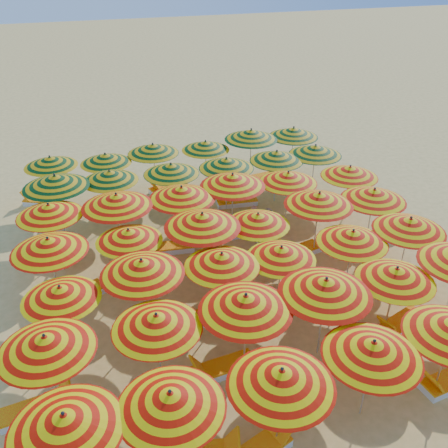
% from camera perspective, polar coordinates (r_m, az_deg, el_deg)
% --- Properties ---
extents(ground, '(120.00, 120.00, 0.00)m').
position_cam_1_polar(ground, '(17.19, 0.49, -5.42)').
color(ground, '#F0C26A').
rests_on(ground, ground).
extents(umbrella_0, '(2.90, 2.90, 2.39)m').
position_cam_1_polar(umbrella_0, '(10.50, -17.73, -20.76)').
color(umbrella_0, silver).
rests_on(umbrella_0, ground).
extents(umbrella_1, '(2.26, 2.26, 2.38)m').
position_cam_1_polar(umbrella_1, '(10.46, -6.14, -19.36)').
color(umbrella_1, silver).
rests_on(umbrella_1, ground).
extents(umbrella_2, '(2.38, 2.38, 2.44)m').
position_cam_1_polar(umbrella_2, '(10.77, 6.58, -17.05)').
color(umbrella_2, silver).
rests_on(umbrella_2, ground).
extents(umbrella_3, '(2.92, 2.92, 2.39)m').
position_cam_1_polar(umbrella_3, '(11.79, 16.66, -13.54)').
color(umbrella_3, silver).
rests_on(umbrella_3, ground).
extents(umbrella_6, '(2.35, 2.35, 2.38)m').
position_cam_1_polar(umbrella_6, '(12.14, -19.71, -12.74)').
color(umbrella_6, silver).
rests_on(umbrella_6, ground).
extents(umbrella_7, '(2.49, 2.49, 2.34)m').
position_cam_1_polar(umbrella_7, '(12.16, -7.71, -11.01)').
color(umbrella_7, silver).
rests_on(umbrella_7, ground).
extents(umbrella_8, '(3.05, 3.05, 2.52)m').
position_cam_1_polar(umbrella_8, '(12.36, 2.50, -8.98)').
color(umbrella_8, silver).
rests_on(umbrella_8, ground).
extents(umbrella_9, '(2.71, 2.71, 2.58)m').
position_cam_1_polar(umbrella_9, '(13.02, 11.54, -7.04)').
color(umbrella_9, silver).
rests_on(umbrella_9, ground).
extents(umbrella_10, '(2.59, 2.59, 2.31)m').
position_cam_1_polar(umbrella_10, '(14.37, 19.07, -5.48)').
color(umbrella_10, silver).
rests_on(umbrella_10, ground).
extents(umbrella_12, '(2.60, 2.60, 2.21)m').
position_cam_1_polar(umbrella_12, '(13.77, -18.19, -7.50)').
color(umbrella_12, silver).
rests_on(umbrella_12, ground).
extents(umbrella_13, '(2.75, 2.75, 2.48)m').
position_cam_1_polar(umbrella_13, '(13.78, -9.38, -4.91)').
color(umbrella_13, silver).
rests_on(umbrella_13, ground).
extents(umbrella_14, '(2.89, 2.89, 2.32)m').
position_cam_1_polar(umbrella_14, '(14.14, -0.25, -4.13)').
color(umbrella_14, silver).
rests_on(umbrella_14, ground).
extents(umbrella_15, '(2.40, 2.40, 2.21)m').
position_cam_1_polar(umbrella_15, '(14.71, 6.55, -3.30)').
color(umbrella_15, silver).
rests_on(umbrella_15, ground).
extents(umbrella_16, '(2.79, 2.79, 2.34)m').
position_cam_1_polar(umbrella_16, '(15.65, 14.49, -1.42)').
color(umbrella_16, silver).
rests_on(umbrella_16, ground).
extents(umbrella_17, '(2.89, 2.89, 2.43)m').
position_cam_1_polar(umbrella_17, '(16.69, 20.47, -0.04)').
color(umbrella_17, silver).
rests_on(umbrella_17, ground).
extents(umbrella_18, '(2.54, 2.54, 2.42)m').
position_cam_1_polar(umbrella_18, '(15.51, -19.40, -2.28)').
color(umbrella_18, silver).
rests_on(umbrella_18, ground).
extents(umbrella_19, '(2.33, 2.33, 2.22)m').
position_cam_1_polar(umbrella_19, '(15.70, -10.84, -1.29)').
color(umbrella_19, silver).
rests_on(umbrella_19, ground).
extents(umbrella_20, '(3.01, 3.01, 2.58)m').
position_cam_1_polar(umbrella_20, '(15.59, -2.50, 0.41)').
color(umbrella_20, silver).
rests_on(umbrella_20, ground).
extents(umbrella_21, '(2.52, 2.52, 2.24)m').
position_cam_1_polar(umbrella_21, '(16.28, 3.90, 0.54)').
color(umbrella_21, silver).
rests_on(umbrella_21, ground).
extents(umbrella_22, '(2.73, 2.73, 2.52)m').
position_cam_1_polar(umbrella_22, '(17.28, 10.81, 2.82)').
color(umbrella_22, silver).
rests_on(umbrella_22, ground).
extents(umbrella_23, '(2.78, 2.78, 2.44)m').
position_cam_1_polar(umbrella_23, '(18.18, 16.76, 3.20)').
color(umbrella_23, silver).
rests_on(umbrella_23, ground).
extents(umbrella_24, '(2.64, 2.64, 2.35)m').
position_cam_1_polar(umbrella_24, '(17.58, -19.37, 1.50)').
color(umbrella_24, silver).
rests_on(umbrella_24, ground).
extents(umbrella_25, '(2.60, 2.60, 2.56)m').
position_cam_1_polar(umbrella_25, '(17.19, -12.17, 2.63)').
color(umbrella_25, silver).
rests_on(umbrella_25, ground).
extents(umbrella_26, '(2.65, 2.65, 2.51)m').
position_cam_1_polar(umbrella_26, '(17.47, -4.86, 3.56)').
color(umbrella_26, silver).
rests_on(umbrella_26, ground).
extents(umbrella_27, '(3.17, 3.17, 2.56)m').
position_cam_1_polar(umbrella_27, '(18.22, 0.99, 5.02)').
color(umbrella_27, silver).
rests_on(umbrella_27, ground).
extents(umbrella_28, '(2.65, 2.65, 2.36)m').
position_cam_1_polar(umbrella_28, '(19.02, 7.34, 5.29)').
color(umbrella_28, silver).
rests_on(umbrella_28, ground).
extents(umbrella_29, '(2.26, 2.26, 2.35)m').
position_cam_1_polar(umbrella_29, '(19.97, 14.18, 5.83)').
color(umbrella_29, silver).
rests_on(umbrella_29, ground).
extents(umbrella_30, '(3.04, 3.04, 2.55)m').
position_cam_1_polar(umbrella_30, '(19.19, -18.72, 4.65)').
color(umbrella_30, silver).
rests_on(umbrella_30, ground).
extents(umbrella_31, '(2.77, 2.77, 2.30)m').
position_cam_1_polar(umbrella_31, '(19.62, -12.93, 5.38)').
color(umbrella_31, silver).
rests_on(umbrella_31, ground).
extents(umbrella_32, '(2.47, 2.47, 2.34)m').
position_cam_1_polar(umbrella_32, '(19.72, -6.06, 6.26)').
color(umbrella_32, silver).
rests_on(umbrella_32, ground).
extents(umbrella_33, '(2.45, 2.45, 2.36)m').
position_cam_1_polar(umbrella_33, '(20.08, 0.27, 6.95)').
color(umbrella_33, silver).
rests_on(umbrella_33, ground).
extents(umbrella_34, '(2.52, 2.52, 2.37)m').
position_cam_1_polar(umbrella_34, '(20.86, 6.04, 7.72)').
color(umbrella_34, silver).
rests_on(umbrella_34, ground).
extents(umbrella_35, '(2.50, 2.50, 2.39)m').
position_cam_1_polar(umbrella_35, '(21.65, 10.40, 8.30)').
color(umbrella_35, silver).
rests_on(umbrella_35, ground).
extents(umbrella_36, '(2.70, 2.70, 2.28)m').
position_cam_1_polar(umbrella_36, '(21.63, -19.24, 6.76)').
color(umbrella_36, silver).
rests_on(umbrella_36, ground).
extents(umbrella_37, '(2.49, 2.49, 2.25)m').
position_cam_1_polar(umbrella_37, '(21.37, -13.39, 7.29)').
color(umbrella_37, silver).
rests_on(umbrella_37, ground).
extents(umbrella_38, '(2.72, 2.72, 2.34)m').
position_cam_1_polar(umbrella_38, '(21.79, -8.12, 8.50)').
color(umbrella_38, silver).
rests_on(umbrella_38, ground).
extents(umbrella_39, '(2.22, 2.22, 2.23)m').
position_cam_1_polar(umbrella_39, '(22.19, -2.13, 8.95)').
color(umbrella_39, silver).
rests_on(umbrella_39, ground).
extents(umbrella_40, '(2.71, 2.71, 2.54)m').
position_cam_1_polar(umbrella_40, '(22.74, 3.11, 10.17)').
color(umbrella_40, silver).
rests_on(umbrella_40, ground).
extents(umbrella_41, '(2.45, 2.45, 2.43)m').
position_cam_1_polar(umbrella_41, '(23.49, 7.95, 10.35)').
color(umbrella_41, silver).
rests_on(umbrella_41, ground).
extents(lounger_4, '(1.80, 0.82, 0.69)m').
position_cam_1_polar(lounger_4, '(13.55, -20.45, -19.11)').
color(lounger_4, white).
rests_on(lounger_4, ground).
extents(lounger_5, '(1.79, 0.77, 0.69)m').
position_cam_1_polar(lounger_5, '(13.64, -0.21, -16.11)').
color(lounger_5, white).
rests_on(lounger_5, ground).
extents(lounger_6, '(1.83, 1.13, 0.69)m').
position_cam_1_polar(lounger_6, '(15.74, 19.46, -10.70)').
color(lounger_6, white).
rests_on(lounger_6, ground).
extents(lounger_7, '(1.76, 0.68, 0.69)m').
position_cam_1_polar(lounger_7, '(15.11, -2.36, -10.59)').
color(lounger_7, white).
rests_on(lounger_7, ground).
extents(lounger_8, '(1.79, 0.80, 0.69)m').
position_cam_1_polar(lounger_8, '(15.61, 4.06, -9.06)').
color(lounger_8, white).
rests_on(lounger_8, ground).
extents(lounger_9, '(1.81, 0.92, 0.69)m').
position_cam_1_polar(lounger_9, '(16.54, 11.61, -7.14)').
color(lounger_9, white).
rests_on(lounger_9, ground).
extents(lounger_10, '(1.82, 1.21, 0.69)m').
position_cam_1_polar(lounger_10, '(16.55, -16.51, -7.84)').
color(lounger_10, white).
rests_on(lounger_10, ground).
extents(lounger_11, '(1.82, 0.96, 0.69)m').
position_cam_1_polar(lounger_11, '(18.12, 8.41, -3.13)').
color(lounger_11, white).
rests_on(lounger_11, ground).
extents(lounger_12, '(1.83, 1.08, 0.69)m').
position_cam_1_polar(lounger_12, '(19.43, 17.06, -1.77)').
color(lounger_12, white).
rests_on(lounger_12, ground).
extents(lounger_13, '(1.83, 1.14, 0.69)m').
position_cam_1_polar(lounger_13, '(18.55, -19.91, -3.96)').
color(lounger_13, white).
rests_on(lounger_13, ground).
extents(lounger_14, '(1.78, 0.76, 0.69)m').
position_cam_1_polar(lounger_14, '(18.26, -6.30, -2.69)').
color(lounger_14, white).
rests_on(lounger_14, ground).
extents(lounger_15, '(1.76, 0.67, 0.69)m').
position_cam_1_polar(lounger_15, '(19.24, 2.79, -0.65)').
color(lounger_15, white).
rests_on(lounger_15, ground).
extents(lounger_16, '(1.78, 0.72, 0.69)m').
position_cam_1_polar(lounger_16, '(21.26, 1.36, 2.58)').
color(lounger_16, white).
rests_on(lounger_16, ground).
extents(lounger_17, '(1.82, 1.24, 0.69)m').
position_cam_1_polar(lounger_17, '(22.64, -19.95, 2.47)').
color(lounger_17, white).
rests_on(lounger_17, ground).
extents(lounger_18, '(1.83, 1.10, 0.69)m').
position_cam_1_polar(lounger_18, '(22.58, -6.49, 4.12)').
color(lounger_18, white).
rests_on(lounger_18, ground).
extents(lounger_19, '(1.81, 0.86, 0.69)m').
position_cam_1_polar(lounger_19, '(23.53, 4.54, 5.36)').
color(lounger_19, white).
rests_on(lounger_19, ground).
extents(beachgoer_b, '(0.87, 0.81, 1.43)m').
position_cam_1_polar(beachgoer_b, '(18.45, 5.11, -0.19)').
color(beachgoer_b, tan).
rests_on(beachgoer_b, ground).
extents(beachgoer_a, '(0.50, 0.37, 1.26)m').
position_cam_1_polar(beachgoer_a, '(18.87, 3.47, 0.33)').
color(beachgoer_a, tan).
rests_on(beachgoer_a, ground).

